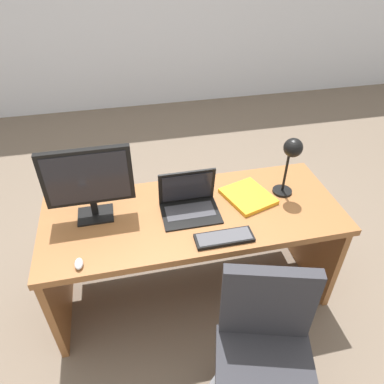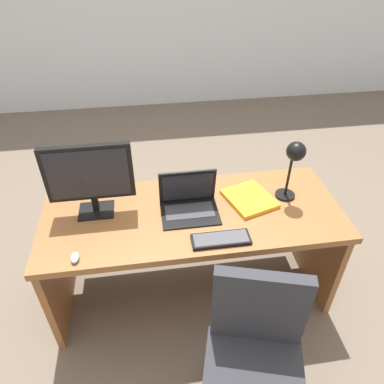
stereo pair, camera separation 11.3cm
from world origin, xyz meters
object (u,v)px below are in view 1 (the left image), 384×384
at_px(desk, 192,232).
at_px(mouse, 79,264).
at_px(laptop, 188,198).
at_px(keyboard, 224,238).
at_px(monitor, 88,180).
at_px(desk_lamp, 291,155).
at_px(book, 248,196).
at_px(office_chair, 263,369).

bearing_deg(desk, mouse, -152.96).
height_order(laptop, keyboard, laptop).
distance_m(desk, laptop, 0.28).
height_order(monitor, laptop, monitor).
relative_size(laptop, keyboard, 1.05).
distance_m(monitor, desk_lamp, 1.14).
bearing_deg(book, desk, -178.34).
relative_size(desk, monitor, 3.66).
bearing_deg(book, desk_lamp, -3.29).
relative_size(book, office_chair, 0.39).
bearing_deg(book, monitor, 178.15).
bearing_deg(keyboard, mouse, -178.09).
distance_m(desk, keyboard, 0.39).
relative_size(monitor, desk_lamp, 1.22).
xyz_separation_m(keyboard, book, (0.24, 0.31, 0.00)).
bearing_deg(mouse, monitor, 77.40).
bearing_deg(desk_lamp, monitor, 177.86).
xyz_separation_m(laptop, book, (0.37, 0.01, -0.06)).
bearing_deg(laptop, mouse, -152.43).
bearing_deg(desk, desk_lamp, -0.28).
height_order(keyboard, book, book).
relative_size(desk, book, 5.01).
bearing_deg(desk_lamp, mouse, -165.21).
xyz_separation_m(monitor, laptop, (0.54, -0.04, -0.18)).
height_order(desk, book, book).
xyz_separation_m(laptop, keyboard, (0.13, -0.30, -0.06)).
height_order(desk, laptop, laptop).
distance_m(mouse, office_chair, 1.03).
bearing_deg(keyboard, laptop, 113.82).
distance_m(monitor, mouse, 0.44).
bearing_deg(desk_lamp, laptop, 179.98).
distance_m(laptop, mouse, 0.70).
bearing_deg(desk, book, 1.66).
bearing_deg(laptop, desk_lamp, -0.02).
relative_size(desk_lamp, office_chair, 0.44).
xyz_separation_m(monitor, book, (0.91, -0.03, -0.24)).
relative_size(desk, laptop, 5.27).
height_order(keyboard, mouse, mouse).
xyz_separation_m(monitor, keyboard, (0.67, -0.34, -0.24)).
xyz_separation_m(monitor, mouse, (-0.08, -0.37, -0.24)).
distance_m(desk, book, 0.42).
bearing_deg(laptop, monitor, 175.47).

